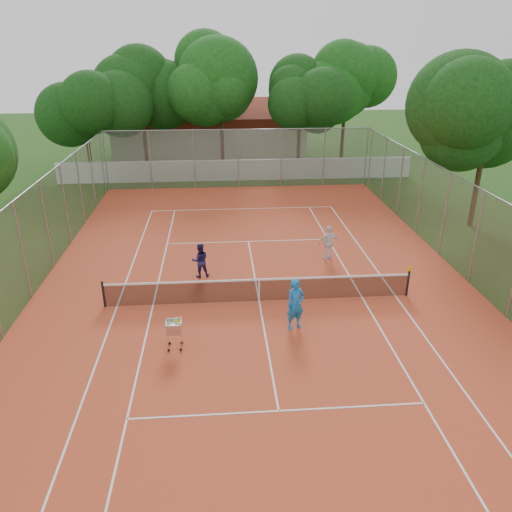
{
  "coord_description": "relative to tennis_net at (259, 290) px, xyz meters",
  "views": [
    {
      "loc": [
        -1.49,
        -17.25,
        9.32
      ],
      "look_at": [
        0.0,
        1.5,
        1.3
      ],
      "focal_mm": 35.0,
      "sensor_mm": 36.0,
      "label": 1
    }
  ],
  "objects": [
    {
      "name": "perimeter_fence",
      "position": [
        0.0,
        0.0,
        1.49
      ],
      "size": [
        18.0,
        34.0,
        4.0
      ],
      "primitive_type": "cube",
      "color": "slate",
      "rests_on": "ground"
    },
    {
      "name": "tennis_net",
      "position": [
        0.0,
        0.0,
        0.0
      ],
      "size": [
        11.88,
        0.1,
        0.98
      ],
      "primitive_type": "cube",
      "color": "black",
      "rests_on": "court_pad"
    },
    {
      "name": "player_far_left",
      "position": [
        -2.33,
        2.43,
        0.27
      ],
      "size": [
        0.82,
        0.69,
        1.52
      ],
      "primitive_type": "imported",
      "rotation": [
        0.0,
        0.0,
        3.31
      ],
      "color": "#201B52",
      "rests_on": "court_pad"
    },
    {
      "name": "court_pad",
      "position": [
        0.0,
        0.0,
        -0.5
      ],
      "size": [
        18.0,
        34.0,
        0.02
      ],
      "primitive_type": "cube",
      "color": "#BF4625",
      "rests_on": "ground"
    },
    {
      "name": "clubhouse",
      "position": [
        -2.0,
        29.0,
        1.69
      ],
      "size": [
        16.4,
        9.0,
        4.4
      ],
      "primitive_type": "cube",
      "color": "beige",
      "rests_on": "ground"
    },
    {
      "name": "player_far_right",
      "position": [
        3.57,
        3.86,
        0.33
      ],
      "size": [
        1.01,
        0.56,
        1.64
      ],
      "primitive_type": "imported",
      "rotation": [
        0.0,
        0.0,
        3.32
      ],
      "color": "white",
      "rests_on": "court_pad"
    },
    {
      "name": "player_near",
      "position": [
        1.1,
        -2.09,
        0.45
      ],
      "size": [
        0.8,
        0.67,
        1.88
      ],
      "primitive_type": "imported",
      "rotation": [
        0.0,
        0.0,
        0.37
      ],
      "color": "blue",
      "rests_on": "court_pad"
    },
    {
      "name": "tropical_trees",
      "position": [
        0.0,
        22.0,
        4.49
      ],
      "size": [
        29.0,
        19.0,
        10.0
      ],
      "primitive_type": "cube",
      "color": "black",
      "rests_on": "ground"
    },
    {
      "name": "court_lines",
      "position": [
        0.0,
        0.0,
        -0.49
      ],
      "size": [
        10.98,
        23.78,
        0.01
      ],
      "primitive_type": "cube",
      "color": "white",
      "rests_on": "court_pad"
    },
    {
      "name": "ball_hopper",
      "position": [
        -3.05,
        -3.05,
        0.05
      ],
      "size": [
        0.62,
        0.62,
        1.09
      ],
      "primitive_type": "cube",
      "rotation": [
        0.0,
        0.0,
        0.22
      ],
      "color": "silver",
      "rests_on": "court_pad"
    },
    {
      "name": "boundary_wall",
      "position": [
        0.0,
        19.0,
        0.24
      ],
      "size": [
        26.0,
        0.3,
        1.5
      ],
      "primitive_type": "cube",
      "color": "white",
      "rests_on": "ground"
    },
    {
      "name": "ground",
      "position": [
        0.0,
        0.0,
        -0.51
      ],
      "size": [
        120.0,
        120.0,
        0.0
      ],
      "primitive_type": "plane",
      "color": "#1A3B10",
      "rests_on": "ground"
    }
  ]
}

